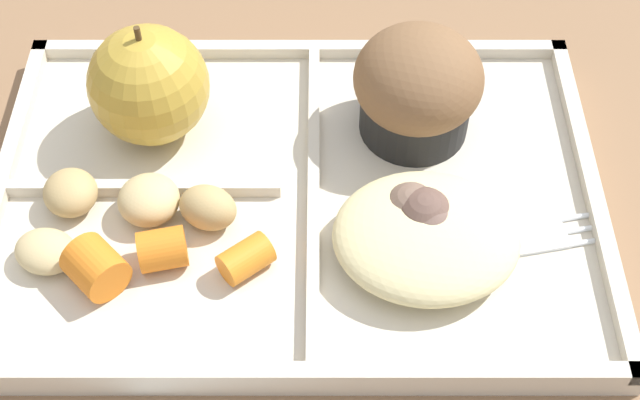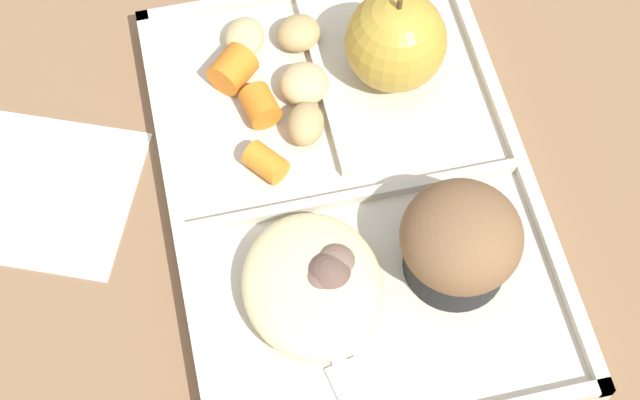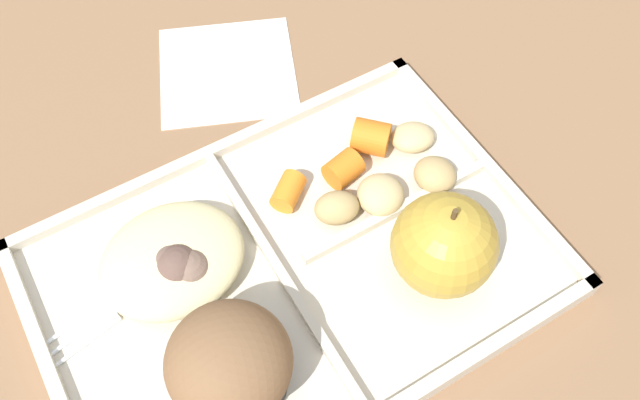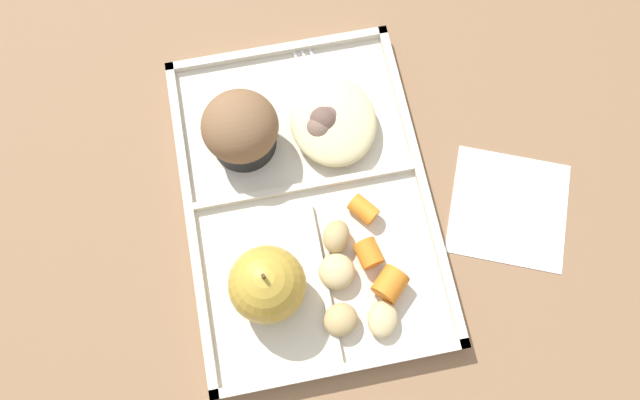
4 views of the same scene
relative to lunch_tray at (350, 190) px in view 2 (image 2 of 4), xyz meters
name	(u,v)px [view 2 (image 2 of 4)]	position (x,y,z in m)	size (l,w,h in m)	color
ground	(350,196)	(0.00, 0.00, -0.01)	(6.00, 6.00, 0.00)	#846042
lunch_tray	(350,190)	(0.00, 0.00, 0.00)	(0.36, 0.25, 0.02)	beige
green_apple	(396,41)	(-0.09, 0.05, 0.04)	(0.07, 0.07, 0.08)	#B79333
bran_muffin	(460,242)	(0.07, 0.05, 0.04)	(0.08, 0.08, 0.07)	black
carrot_slice_diagonal	(233,69)	(-0.11, -0.06, 0.02)	(0.03, 0.03, 0.03)	orange
carrot_slice_center	(260,106)	(-0.07, -0.05, 0.02)	(0.02, 0.02, 0.03)	orange
carrot_slice_large	(266,162)	(-0.03, -0.05, 0.01)	(0.02, 0.02, 0.03)	orange
potato_chunk_wedge	(298,33)	(-0.13, -0.01, 0.02)	(0.03, 0.03, 0.02)	tan
potato_chunk_large	(305,124)	(-0.05, -0.02, 0.02)	(0.03, 0.03, 0.03)	tan
potato_chunk_golden	(304,84)	(-0.08, -0.01, 0.02)	(0.04, 0.04, 0.02)	tan
potato_chunk_browned	(244,37)	(-0.14, -0.05, 0.01)	(0.03, 0.04, 0.02)	tan
egg_noodle_pile	(312,285)	(0.07, -0.04, 0.02)	(0.10, 0.09, 0.03)	beige
meatball_side	(334,268)	(0.07, -0.03, 0.02)	(0.03, 0.03, 0.03)	#755B4C
meatball_back	(321,285)	(0.07, -0.04, 0.02)	(0.03, 0.03, 0.03)	brown
meatball_front	(328,278)	(0.07, -0.03, 0.02)	(0.04, 0.04, 0.04)	brown
plastic_fork	(333,350)	(0.11, -0.04, 0.01)	(0.15, 0.04, 0.00)	white
paper_napkin	(48,192)	(-0.05, -0.21, -0.01)	(0.12, 0.12, 0.00)	white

